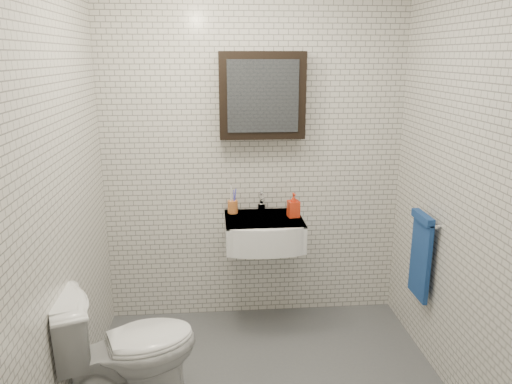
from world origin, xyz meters
TOP-DOWN VIEW (x-y plane):
  - room_shell at (0.00, 0.00)m, footprint 2.22×2.02m
  - washbasin at (0.05, 0.73)m, footprint 0.55×0.50m
  - faucet at (0.05, 0.93)m, footprint 0.06×0.20m
  - mirror_cabinet at (0.05, 0.93)m, footprint 0.60×0.15m
  - towel_rail at (1.04, 0.35)m, footprint 0.09×0.30m
  - toothbrush_cup at (-0.16, 0.92)m, footprint 0.08×0.08m
  - soap_bottle at (0.27, 0.79)m, footprint 0.09×0.09m
  - toilet at (-0.80, -0.09)m, footprint 0.87×0.68m

SIDE VIEW (x-z plane):
  - toilet at x=-0.80m, z-range 0.00..0.78m
  - towel_rail at x=1.04m, z-range 0.43..1.01m
  - washbasin at x=0.05m, z-range 0.66..0.86m
  - toothbrush_cup at x=-0.16m, z-range 0.80..1.00m
  - faucet at x=0.05m, z-range 0.84..0.99m
  - soap_bottle at x=0.27m, z-range 0.85..1.03m
  - room_shell at x=0.00m, z-range 0.21..2.72m
  - mirror_cabinet at x=0.05m, z-range 1.40..2.00m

